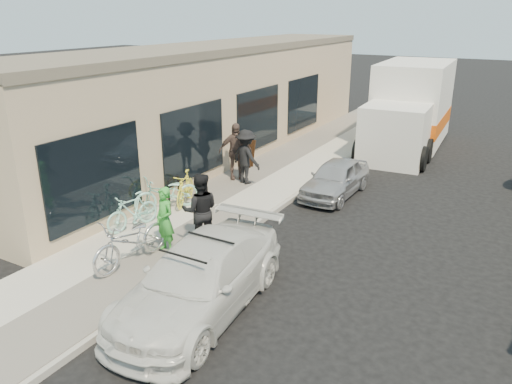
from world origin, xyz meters
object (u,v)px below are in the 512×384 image
at_px(moving_truck, 409,111).
at_px(cruiser_bike_c, 185,188).
at_px(man_standing, 200,210).
at_px(cruiser_bike_b, 167,193).
at_px(woman_rider, 165,220).
at_px(bystander_b, 235,151).
at_px(tandem_bike, 132,241).
at_px(sedan_silver, 336,178).
at_px(sandwich_board, 245,153).
at_px(sedan_white, 200,279).
at_px(cruiser_bike_a, 132,211).
at_px(bike_rack, 174,189).
at_px(bystander_a, 246,157).

height_order(moving_truck, cruiser_bike_c, moving_truck).
bearing_deg(man_standing, cruiser_bike_b, -68.24).
distance_m(woman_rider, bystander_b, 5.51).
bearing_deg(bystander_b, cruiser_bike_b, -133.58).
bearing_deg(man_standing, tandem_bike, 26.58).
height_order(sedan_silver, tandem_bike, tandem_bike).
bearing_deg(sandwich_board, sedan_white, -61.47).
xyz_separation_m(tandem_bike, cruiser_bike_c, (-1.23, 3.49, -0.08)).
bearing_deg(cruiser_bike_c, cruiser_bike_a, -113.18).
bearing_deg(tandem_bike, bystander_b, 105.51).
relative_size(bike_rack, cruiser_bike_a, 0.54).
bearing_deg(man_standing, cruiser_bike_a, -34.64).
height_order(sandwich_board, moving_truck, moving_truck).
height_order(tandem_bike, cruiser_bike_c, tandem_bike).
bearing_deg(woman_rider, sedan_white, -15.90).
bearing_deg(bystander_a, moving_truck, -94.97).
xyz_separation_m(sandwich_board, cruiser_bike_c, (0.42, -4.00, -0.01)).
xyz_separation_m(sedan_white, man_standing, (-1.42, 2.00, 0.38)).
bearing_deg(man_standing, sedan_white, 89.99).
xyz_separation_m(tandem_bike, woman_rider, (0.23, 0.85, 0.22)).
xyz_separation_m(cruiser_bike_b, cruiser_bike_c, (0.12, 0.65, -0.03)).
bearing_deg(sedan_silver, moving_truck, 87.73).
height_order(cruiser_bike_b, bystander_b, bystander_b).
relative_size(cruiser_bike_c, bystander_b, 0.84).
xyz_separation_m(man_standing, cruiser_bike_b, (-2.13, 1.38, -0.39)).
xyz_separation_m(sedan_white, bystander_b, (-3.40, 6.71, 0.42)).
xyz_separation_m(woman_rider, cruiser_bike_c, (-1.46, 2.63, -0.30)).
height_order(bike_rack, moving_truck, moving_truck).
distance_m(bike_rack, sedan_silver, 4.91).
distance_m(cruiser_bike_a, cruiser_bike_b, 1.40).
distance_m(moving_truck, cruiser_bike_c, 10.98).
bearing_deg(moving_truck, cruiser_bike_c, -113.26).
distance_m(sedan_silver, man_standing, 5.37).
bearing_deg(cruiser_bike_c, bystander_a, 56.32).
bearing_deg(sandwich_board, woman_rider, -71.25).
relative_size(man_standing, cruiser_bike_c, 1.14).
relative_size(bike_rack, bystander_b, 0.45).
relative_size(sandwich_board, bystander_b, 0.50).
height_order(man_standing, bystander_b, bystander_b).
bearing_deg(cruiser_bike_b, sedan_silver, 76.08).
xyz_separation_m(sedan_silver, bystander_a, (-2.76, -0.71, 0.47)).
height_order(cruiser_bike_a, bystander_a, bystander_a).
height_order(moving_truck, cruiser_bike_b, moving_truck).
bearing_deg(sedan_silver, woman_rider, -106.70).
bearing_deg(cruiser_bike_a, tandem_bike, -35.96).
height_order(sedan_silver, cruiser_bike_b, cruiser_bike_b).
xyz_separation_m(sedan_silver, cruiser_bike_a, (-3.42, -5.21, 0.06)).
bearing_deg(bike_rack, cruiser_bike_c, 56.87).
height_order(bike_rack, cruiser_bike_c, cruiser_bike_c).
height_order(moving_truck, cruiser_bike_a, moving_truck).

